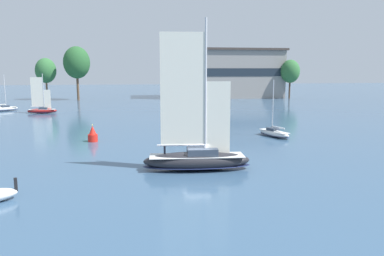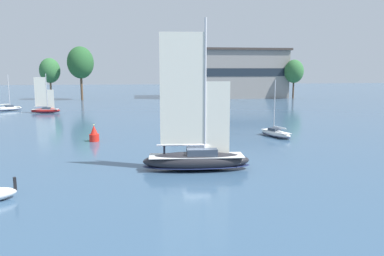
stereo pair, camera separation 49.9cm
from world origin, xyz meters
TOP-DOWN VIEW (x-y plane):
  - ground_plane at (0.00, 0.00)m, footprint 400.00×400.00m
  - waterfront_building at (24.52, 89.68)m, footprint 38.53×16.90m
  - tree_shore_left at (-32.49, 87.53)m, footprint 6.25×6.25m
  - tree_shore_center at (44.13, 80.77)m, footprint 6.06×6.06m
  - tree_shore_right at (-22.76, 84.79)m, footprint 7.92×7.92m
  - sailboat_main at (0.02, -0.00)m, footprint 10.54×3.67m
  - sailboat_moored_near_marina at (13.87, 15.73)m, footprint 3.55×6.05m
  - sailboat_moored_mid_channel at (-35.34, 56.51)m, footprint 6.04×4.57m
  - sailboat_moored_far_slip at (3.17, 47.30)m, footprint 5.69×7.09m
  - sailboat_moored_outer_mooring at (-25.67, 50.57)m, footprint 6.24×1.80m
  - channel_buoy at (-11.38, 15.98)m, footprint 1.29×1.29m

SIDE VIEW (x-z plane):
  - ground_plane at x=0.00m, z-range 0.00..0.00m
  - sailboat_moored_near_marina at x=13.87m, z-range -3.48..4.58m
  - sailboat_moored_mid_channel at x=-35.34m, z-range -3.59..4.73m
  - sailboat_moored_far_slip at x=3.17m, z-range -4.27..5.62m
  - sailboat_moored_outer_mooring at x=-25.67m, z-range -3.55..5.03m
  - channel_buoy at x=-11.38m, z-range -0.23..2.07m
  - sailboat_main at x=0.02m, z-range -5.99..8.23m
  - waterfront_building at x=24.52m, z-range 0.04..16.18m
  - tree_shore_center at x=44.13m, z-range 2.50..14.97m
  - tree_shore_left at x=-32.49m, z-range 2.57..15.43m
  - tree_shore_right at x=-22.76m, z-range 3.26..19.57m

